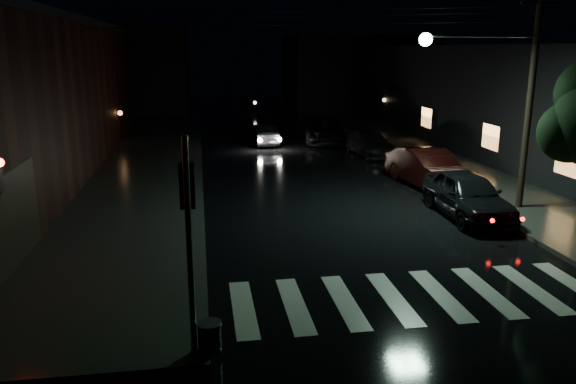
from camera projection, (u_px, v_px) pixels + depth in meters
name	position (u px, v px, depth m)	size (l,w,h in m)	color
ground	(298.00, 315.00, 12.62)	(120.00, 120.00, 0.00)	black
sidewalk_left	(135.00, 180.00, 25.24)	(6.00, 44.00, 0.15)	#282826
sidewalk_right	(450.00, 169.00, 27.50)	(4.00, 44.00, 0.15)	#282826
building_right	(540.00, 100.00, 31.65)	(10.00, 40.00, 6.00)	black
building_far_left	(113.00, 68.00, 53.17)	(14.00, 10.00, 8.00)	black
building_far_right	(358.00, 72.00, 56.91)	(14.00, 10.00, 7.00)	black
crosswalk	(417.00, 296.00, 13.55)	(9.00, 3.00, 0.01)	beige
signal_pole_corner	(200.00, 283.00, 10.52)	(0.68, 0.61, 4.20)	slate
utility_pole	(514.00, 84.00, 19.50)	(4.92, 0.44, 8.00)	black
parked_car_a	(468.00, 195.00, 19.77)	(1.90, 4.72, 1.61)	black
parked_car_b	(429.00, 168.00, 24.04)	(1.73, 4.96, 1.63)	black
parked_car_c	(370.00, 143.00, 31.47)	(1.81, 4.45, 1.29)	black
parked_car_d	(325.00, 130.00, 35.47)	(2.59, 5.62, 1.56)	black
oncoming_car	(263.00, 134.00, 34.73)	(1.35, 3.87, 1.27)	black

